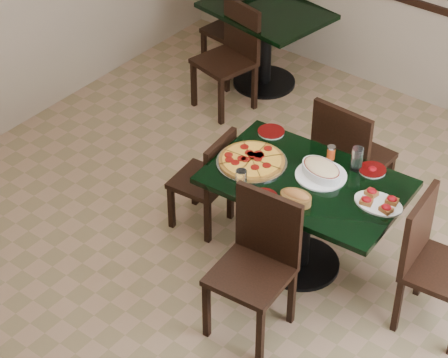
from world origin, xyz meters
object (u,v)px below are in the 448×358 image
Objects in this scene: chair_near at (258,257)px; main_table at (305,202)px; chair_far at (348,154)px; chair_right at (431,257)px; back_chair_left at (234,27)px; pepperoni_pizza at (252,161)px; back_table at (266,32)px; chair_left at (209,178)px; lasagna_casserole at (321,170)px; bruschetta_platter at (379,202)px; bread_basket at (296,197)px; back_chair_near at (232,51)px.

main_table is at bearing 90.58° from chair_near.
chair_right is at bearing 150.94° from chair_far.
back_chair_left is (-1.99, 1.83, -0.12)m from main_table.
chair_near reaches higher than pepperoni_pizza.
back_chair_left is at bearing -174.72° from back_table.
back_table is at bearing 123.24° from pepperoni_pizza.
chair_right is 1.67m from chair_left.
lasagna_casserole is (0.44, 0.16, 0.03)m from pepperoni_pizza.
back_chair_left is 2.35× the size of lasagna_casserole.
chair_far is at bearing -28.23° from back_table.
bruschetta_platter is at bearing 11.53° from lasagna_casserole.
main_table is at bearing -105.63° from lasagna_casserole.
lasagna_casserole is 0.44m from bruschetta_platter.
bread_basket is (0.01, 0.37, 0.25)m from chair_near.
chair_right reaches higher than chair_left.
bread_basket reaches higher than pepperoni_pizza.
chair_left is (-0.70, -0.70, -0.12)m from chair_far.
chair_left is 1.31m from bruschetta_platter.
bruschetta_platter is (0.44, -0.03, -0.02)m from lasagna_casserole.
chair_far is at bearing -11.92° from back_chair_near.
bread_basket is at bearing -19.60° from pepperoni_pizza.
pepperoni_pizza is 0.49m from bread_basket.
back_chair_near reaches higher than bread_basket.
chair_right reaches higher than lasagna_casserole.
back_table is at bearing 119.75° from chair_near.
bruschetta_platter is at bearing -30.91° from back_table.
pepperoni_pizza is at bearing -36.18° from back_chair_near.
chair_far reaches higher than back_table.
chair_near reaches higher than chair_right.
chair_near is at bearing -124.79° from bruschetta_platter.
lasagna_casserole is 1.05× the size of bruschetta_platter.
chair_near is 0.44m from bread_basket.
back_chair_left reaches higher than bruschetta_platter.
bread_basket is (-0.82, -0.30, 0.26)m from chair_right.
chair_right is (2.51, -1.74, 0.01)m from back_table.
chair_near is 2.60m from back_chair_near.
lasagna_casserole reaches higher than back_chair_left.
back_table is 2.42× the size of pepperoni_pizza.
back_chair_left is at bearing 133.41° from main_table.
back_chair_near is 2.70× the size of lasagna_casserole.
chair_right is at bearing 13.49° from lasagna_casserole.
main_table is 2.13m from back_chair_near.
chair_far reaches higher than chair_left.
back_chair_near is 2.36m from bread_basket.
chair_near is at bearing 97.47° from chair_far.
chair_left is (0.85, -1.86, -0.09)m from back_table.
bread_basket reaches higher than back_chair_left.
chair_far is 1.00m from chair_left.
back_chair_near is 1.92m from pepperoni_pizza.
chair_near is 1.00m from chair_left.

